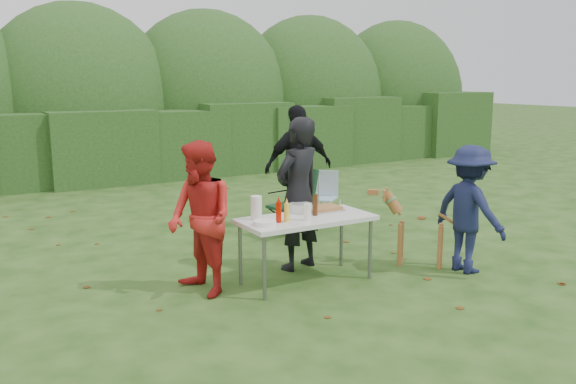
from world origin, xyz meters
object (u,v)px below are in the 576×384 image
dog (421,229)px  ketchup_bottle (279,212)px  person_black_puffy (299,167)px  beer_bottle (315,205)px  mustard_bottle (287,213)px  lawn_chair (322,196)px  child (469,209)px  paper_towel_roll (256,208)px  camping_chair (291,203)px  person_cook (298,194)px  folding_table (306,222)px  person_red_jacket (201,219)px

dog → ketchup_bottle: ketchup_bottle is taller
person_black_puffy → beer_bottle: (-1.12, -2.17, -0.07)m
mustard_bottle → dog: bearing=-4.0°
person_black_puffy → mustard_bottle: size_ratio=9.29×
lawn_chair → child: bearing=52.0°
lawn_chair → paper_towel_roll: paper_towel_roll is taller
child → camping_chair: bearing=18.4°
lawn_chair → paper_towel_roll: (-2.30, -2.17, 0.47)m
person_black_puffy → ketchup_bottle: size_ratio=8.44×
paper_towel_roll → child: bearing=-19.3°
mustard_bottle → paper_towel_roll: 0.35m
child → camping_chair: (-0.96, 2.44, -0.25)m
person_black_puffy → dog: (0.27, -2.39, -0.48)m
ketchup_bottle → lawn_chair: bearing=48.1°
person_cook → camping_chair: bearing=-133.3°
folding_table → person_black_puffy: size_ratio=0.81×
person_red_jacket → camping_chair: (2.03, 1.56, -0.32)m
folding_table → mustard_bottle: bearing=-165.9°
person_cook → paper_towel_roll: person_cook is taller
lawn_chair → mustard_bottle: bearing=10.3°
paper_towel_roll → person_cook: bearing=22.2°
child → beer_bottle: child is taller
person_cook → beer_bottle: person_cook is taller
person_red_jacket → person_black_puffy: 3.10m
lawn_chair → camping_chair: bearing=-7.2°
dog → paper_towel_roll: (-2.04, 0.38, 0.42)m
person_black_puffy → lawn_chair: (0.53, 0.16, -0.53)m
camping_chair → dog: bearing=96.9°
folding_table → person_black_puffy: 2.53m
person_red_jacket → person_black_puffy: size_ratio=0.87×
beer_bottle → person_cook: bearing=83.5°
lawn_chair → mustard_bottle: mustard_bottle is taller
person_black_puffy → folding_table: bearing=65.6°
person_black_puffy → beer_bottle: person_black_puffy is taller
beer_bottle → paper_towel_roll: bearing=166.5°
child → ketchup_bottle: bearing=72.1°
child → mustard_bottle: size_ratio=7.47×
folding_table → mustard_bottle: (-0.29, -0.07, 0.15)m
child → ketchup_bottle: child is taller
mustard_bottle → beer_bottle: size_ratio=0.83×
dog → ketchup_bottle: bearing=42.8°
mustard_bottle → ketchup_bottle: bearing=173.8°
camping_chair → lawn_chair: 1.07m
camping_chair → ketchup_bottle: camping_chair is taller
camping_chair → person_red_jacket: bearing=26.6°
mustard_bottle → beer_bottle: (0.42, 0.10, 0.02)m
folding_table → lawn_chair: bearing=52.9°
person_black_puffy → camping_chair: person_black_puffy is taller
person_cook → beer_bottle: size_ratio=7.55×
folding_table → person_cook: bearing=69.0°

